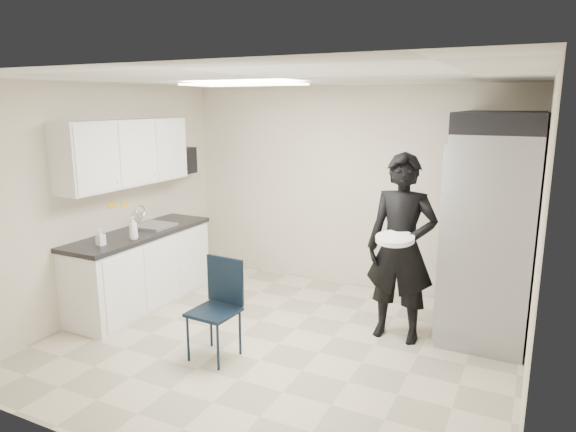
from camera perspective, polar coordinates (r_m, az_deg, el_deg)
The scene contains 21 objects.
floor at distance 5.35m, azimuth -1.02°, elevation -13.96°, with size 4.50×4.50×0.00m, color #BBAF93.
ceiling at distance 4.80m, azimuth -1.14°, elevation 15.06°, with size 4.50×4.50×0.00m, color white.
back_wall at distance 6.72m, azimuth 6.78°, elevation 3.10°, with size 4.50×4.50×0.00m, color beige.
left_wall at distance 6.26m, azimuth -19.72°, elevation 1.76°, with size 4.00×4.00×0.00m, color beige.
right_wall at distance 4.39m, azimuth 26.03°, elevation -3.08°, with size 4.00×4.00×0.00m, color beige.
ceiling_panel at distance 5.44m, azimuth -4.94°, elevation 14.39°, with size 1.20×0.60×0.02m, color white.
lower_counter at distance 6.40m, azimuth -15.98°, elevation -5.81°, with size 0.60×1.90×0.86m, color silver.
countertop at distance 6.27m, azimuth -16.23°, elevation -1.86°, with size 0.64×1.95×0.05m, color black.
sink at distance 6.45m, azimuth -14.60°, elevation -1.53°, with size 0.42×0.40×0.14m, color gray.
faucet at distance 6.54m, azimuth -16.00°, elevation -0.05°, with size 0.02×0.02×0.24m, color silver.
upper_cabinets at distance 6.20m, azimuth -17.62°, elevation 6.72°, with size 0.35×1.80×0.75m, color silver.
towel_dispenser at distance 7.13m, azimuth -11.50°, elevation 6.07°, with size 0.22×0.30×0.35m, color black.
notice_sticker_left at distance 6.33m, azimuth -18.99°, elevation 1.20°, with size 0.00×0.12×0.07m, color yellow.
notice_sticker_right at distance 6.48m, azimuth -17.72°, elevation 1.17°, with size 0.00×0.12×0.07m, color yellow.
commercial_fridge at distance 5.70m, azimuth 21.76°, elevation -1.95°, with size 0.80×1.35×2.10m, color gray.
fridge_compressor at distance 5.55m, azimuth 22.72°, elevation 9.63°, with size 0.80×1.35×0.20m, color black.
folding_chair at distance 4.94m, azimuth -8.27°, elevation -10.53°, with size 0.41×0.41×0.92m, color black.
man_tuxedo at distance 5.27m, azimuth 12.46°, elevation -3.53°, with size 0.70×0.47×1.91m, color black.
bucket_lid at distance 4.99m, azimuth 11.80°, elevation -2.48°, with size 0.37×0.37×0.05m, color white.
soap_bottle_a at distance 5.89m, azimuth -16.83°, elevation -1.28°, with size 0.10×0.10×0.26m, color white.
soap_bottle_b at distance 5.76m, azimuth -20.12°, elevation -2.22°, with size 0.08×0.08×0.18m, color #ACAEB8.
Camera 1 is at (2.20, -4.26, 2.38)m, focal length 32.00 mm.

